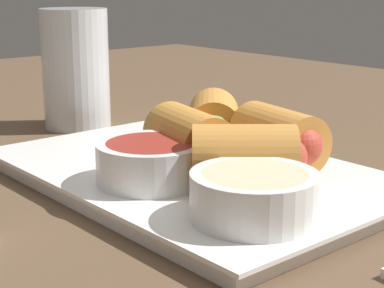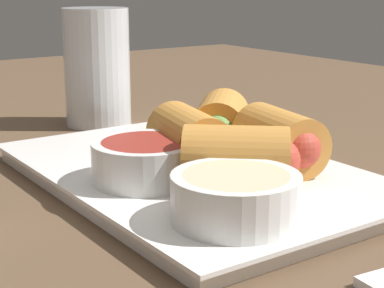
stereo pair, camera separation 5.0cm
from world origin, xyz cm
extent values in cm
cube|color=brown|center=(0.00, 0.00, 1.00)|extent=(180.00, 140.00, 2.00)
cube|color=white|center=(1.91, 0.50, 2.60)|extent=(31.33, 20.70, 1.20)
cube|color=white|center=(1.91, 0.50, 3.35)|extent=(32.58, 21.53, 0.30)
cylinder|color=#C68438|center=(5.52, -5.13, 5.88)|extent=(8.69, 8.50, 4.77)
sphere|color=#6B9E47|center=(3.30, -3.12, 5.88)|extent=(3.10, 3.10, 3.10)
cylinder|color=#C68438|center=(-2.41, -4.92, 5.88)|extent=(8.16, 6.06, 4.77)
sphere|color=#B23D2D|center=(-5.35, -4.36, 5.88)|extent=(3.10, 3.10, 3.10)
cylinder|color=#C68438|center=(-4.76, 1.34, 5.88)|extent=(8.43, 8.73, 4.77)
sphere|color=#B23D2D|center=(-6.70, -0.94, 5.88)|extent=(3.10, 3.10, 3.10)
cylinder|color=#C68438|center=(2.03, 0.73, 5.88)|extent=(8.26, 6.27, 4.77)
sphere|color=#56843D|center=(-0.89, 1.38, 5.88)|extent=(3.10, 3.10, 3.10)
cylinder|color=white|center=(0.90, 5.35, 5.02)|extent=(8.18, 8.18, 3.04)
cylinder|color=maroon|center=(0.90, 5.35, 6.27)|extent=(6.71, 6.71, 0.55)
cylinder|color=white|center=(-9.35, 5.00, 5.02)|extent=(8.18, 8.18, 3.04)
cylinder|color=beige|center=(-9.35, 5.00, 6.27)|extent=(6.71, 6.71, 0.55)
cylinder|color=#B2B2B7|center=(13.70, -15.67, 2.25)|extent=(10.34, 5.00, 0.50)
ellipsoid|color=#B2B2B7|center=(4.08, -11.36, 2.66)|extent=(4.67, 4.23, 1.32)
cylinder|color=silver|center=(26.18, -3.36, 8.54)|extent=(7.34, 7.34, 13.07)
camera|label=1|loc=(-35.75, 32.72, 18.34)|focal=60.00mm
camera|label=2|loc=(-38.82, 28.74, 18.34)|focal=60.00mm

